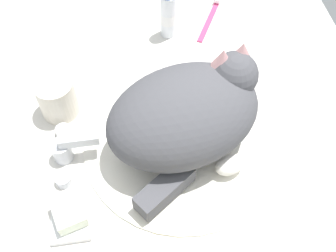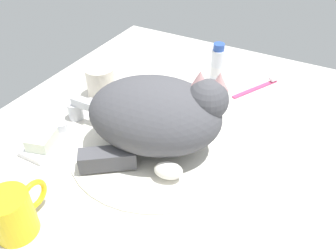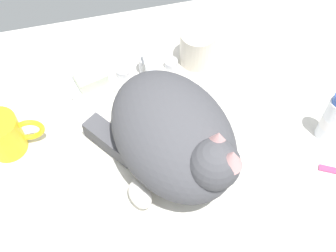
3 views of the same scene
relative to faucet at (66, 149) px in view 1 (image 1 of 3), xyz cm
name	(u,v)px [view 1 (image 1 of 3)]	position (x,y,z in cm)	size (l,w,h in cm)	color
ground_plane	(182,146)	(0.00, -21.14, -4.07)	(110.00, 82.50, 3.00)	silver
sink_basin	(182,141)	(0.00, -21.14, -2.07)	(36.99, 36.99, 0.99)	white
faucet	(66,149)	(0.00, 0.00, 0.00)	(13.26, 8.87, 6.17)	silver
cat	(188,114)	(0.15, -21.93, 6.15)	(28.53, 31.85, 17.03)	#4C4C51
rinse_cup	(57,98)	(11.00, 1.41, 1.44)	(7.35, 7.35, 8.02)	silver
soap_dish	(71,216)	(-12.11, -0.26, -1.97)	(9.00, 6.40, 1.20)	white
soap_bar	(69,212)	(-12.11, -0.26, -0.03)	(6.10, 4.77, 2.68)	silver
toothpaste_bottle	(168,14)	(29.88, -22.97, 3.13)	(3.48, 3.48, 12.30)	white
toothbrush	(211,16)	(33.78, -33.82, -2.06)	(14.54, 8.67, 1.60)	#D83F72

